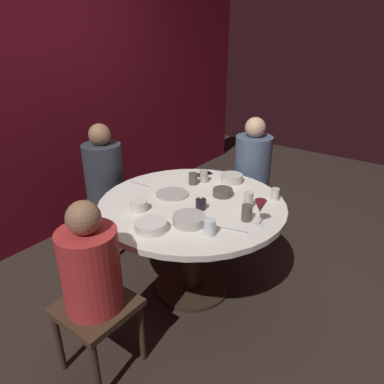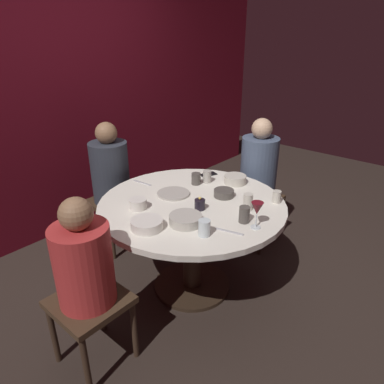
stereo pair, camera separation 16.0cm
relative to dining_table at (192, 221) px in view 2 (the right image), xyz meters
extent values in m
plane|color=#2D231E|center=(0.00, 0.00, -0.60)|extent=(8.00, 8.00, 0.00)
cube|color=maroon|center=(0.00, 1.62, 0.70)|extent=(6.00, 0.10, 2.60)
cylinder|color=silver|center=(0.00, 0.00, 0.13)|extent=(1.34, 1.34, 0.04)
cylinder|color=#332319|center=(0.00, 0.00, -0.24)|extent=(0.14, 0.14, 0.71)
cylinder|color=#2D2116|center=(0.00, 0.00, -0.58)|extent=(0.60, 0.60, 0.03)
cube|color=#3F2D1E|center=(-0.91, 0.00, -0.15)|extent=(0.40, 0.40, 0.04)
cylinder|color=#B22D2D|center=(-0.91, 0.00, 0.11)|extent=(0.32, 0.32, 0.47)
sphere|color=#8C6647|center=(-0.91, 0.00, 0.43)|extent=(0.18, 0.18, 0.18)
cylinder|color=#332319|center=(-1.08, -0.17, -0.38)|extent=(0.04, 0.04, 0.43)
cylinder|color=#332319|center=(-0.74, -0.17, -0.38)|extent=(0.04, 0.04, 0.43)
cylinder|color=#332319|center=(-1.08, 0.17, -0.38)|extent=(0.04, 0.04, 0.43)
cylinder|color=#332319|center=(-0.74, 0.17, -0.38)|extent=(0.04, 0.04, 0.43)
cube|color=#3F2D1E|center=(0.00, 0.95, -0.15)|extent=(0.40, 0.40, 0.04)
cylinder|color=#2D333D|center=(0.00, 0.95, 0.14)|extent=(0.33, 0.33, 0.54)
sphere|color=#8C6647|center=(0.00, 0.95, 0.49)|extent=(0.18, 0.18, 0.18)
cylinder|color=#332319|center=(-0.17, 1.12, -0.38)|extent=(0.04, 0.04, 0.43)
cylinder|color=#332319|center=(-0.17, 0.78, -0.38)|extent=(0.04, 0.04, 0.43)
cylinder|color=#332319|center=(0.17, 1.12, -0.38)|extent=(0.04, 0.04, 0.43)
cylinder|color=#332319|center=(0.17, 0.78, -0.38)|extent=(0.04, 0.04, 0.43)
cube|color=#3F2D1E|center=(0.92, 0.00, -0.15)|extent=(0.40, 0.40, 0.04)
cylinder|color=#475670|center=(0.92, 0.00, 0.15)|extent=(0.33, 0.33, 0.56)
sphere|color=tan|center=(0.92, 0.00, 0.51)|extent=(0.18, 0.18, 0.18)
cylinder|color=#332319|center=(1.09, 0.17, -0.38)|extent=(0.04, 0.04, 0.43)
cylinder|color=#332319|center=(0.75, 0.17, -0.38)|extent=(0.04, 0.04, 0.43)
cylinder|color=#332319|center=(1.09, -0.17, -0.38)|extent=(0.04, 0.04, 0.43)
cylinder|color=#332319|center=(0.75, -0.17, -0.38)|extent=(0.04, 0.04, 0.43)
cylinder|color=black|center=(-0.05, -0.11, 0.19)|extent=(0.07, 0.07, 0.07)
sphere|color=#F9D159|center=(-0.05, -0.11, 0.24)|extent=(0.02, 0.02, 0.02)
cylinder|color=silver|center=(-0.01, -0.54, 0.16)|extent=(0.06, 0.06, 0.01)
cylinder|color=silver|center=(-0.01, -0.54, 0.21)|extent=(0.01, 0.01, 0.09)
cone|color=maroon|center=(-0.01, -0.54, 0.29)|extent=(0.08, 0.08, 0.08)
cylinder|color=#B2ADA3|center=(0.01, 0.19, 0.16)|extent=(0.25, 0.25, 0.01)
cube|color=black|center=(0.49, 0.24, 0.16)|extent=(0.16, 0.11, 0.01)
cylinder|color=beige|center=(0.49, -0.04, 0.19)|extent=(0.18, 0.18, 0.07)
cylinder|color=#4C4742|center=(0.23, -0.12, 0.18)|extent=(0.15, 0.15, 0.05)
cylinder|color=silver|center=(-0.32, 0.22, 0.19)|extent=(0.12, 0.12, 0.07)
cylinder|color=#B2ADA3|center=(-0.26, -0.17, 0.18)|extent=(0.21, 0.21, 0.06)
cylinder|color=silver|center=(-0.46, -0.03, 0.18)|extent=(0.20, 0.20, 0.06)
cylinder|color=#4C4742|center=(0.27, 0.19, 0.20)|extent=(0.07, 0.07, 0.09)
cylinder|color=beige|center=(0.39, -0.46, 0.20)|extent=(0.06, 0.06, 0.09)
cylinder|color=#B2ADA3|center=(0.36, 0.15, 0.20)|extent=(0.07, 0.07, 0.10)
cylinder|color=#4C4742|center=(0.00, -0.44, 0.21)|extent=(0.07, 0.07, 0.11)
cylinder|color=silver|center=(-0.29, -0.35, 0.21)|extent=(0.07, 0.07, 0.10)
cylinder|color=beige|center=(0.16, -0.36, 0.21)|extent=(0.06, 0.06, 0.12)
cube|color=#B7B7BC|center=(-0.16, -0.44, 0.16)|extent=(0.06, 0.18, 0.01)
cube|color=#B7B7BC|center=(0.00, 0.53, 0.16)|extent=(0.03, 0.18, 0.01)
camera|label=1|loc=(-1.82, -1.36, 1.27)|focal=32.98mm
camera|label=2|loc=(-1.72, -1.48, 1.27)|focal=32.98mm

